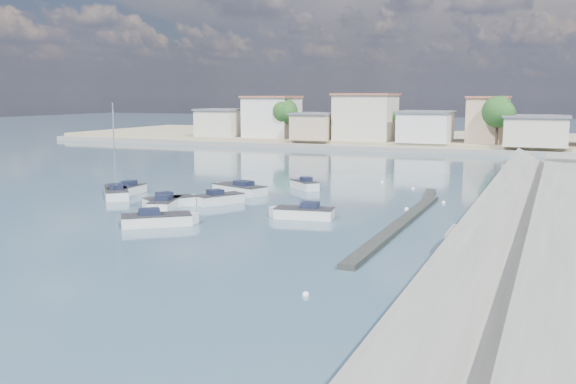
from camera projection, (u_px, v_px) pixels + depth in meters
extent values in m
plane|color=#2D445B|center=(400.00, 175.00, 76.97)|extent=(400.00, 400.00, 0.00)
cube|color=slate|center=(572.00, 219.00, 45.13)|extent=(5.00, 90.00, 1.80)
cube|color=slate|center=(507.00, 214.00, 46.81)|extent=(4.17, 90.00, 2.86)
cube|color=slate|center=(492.00, 248.00, 38.74)|extent=(5.31, 3.50, 1.94)
cube|color=black|center=(400.00, 224.00, 46.93)|extent=(1.00, 26.00, 0.35)
cube|color=black|center=(429.00, 196.00, 59.88)|extent=(2.00, 8.05, 0.30)
cube|color=gray|center=(462.00, 140.00, 124.22)|extent=(160.00, 40.00, 1.40)
cube|color=slate|center=(443.00, 151.00, 105.14)|extent=(160.00, 2.50, 0.80)
cube|color=beige|center=(222.00, 123.00, 126.08)|extent=(8.00, 8.00, 5.00)
cube|color=#595960|center=(221.00, 110.00, 125.68)|extent=(8.48, 8.48, 0.35)
cube|color=silver|center=(272.00, 117.00, 123.87)|extent=(9.00, 9.00, 7.50)
cube|color=#99513D|center=(272.00, 97.00, 123.28)|extent=(9.54, 9.54, 0.35)
cube|color=tan|center=(315.00, 127.00, 117.52)|extent=(7.00, 8.00, 4.50)
cube|color=#595960|center=(315.00, 114.00, 117.15)|extent=(7.42, 8.48, 0.35)
cube|color=beige|center=(366.00, 118.00, 115.62)|extent=(10.00, 9.00, 8.00)
cube|color=#99513D|center=(366.00, 94.00, 114.99)|extent=(10.60, 9.54, 0.35)
cube|color=silver|center=(425.00, 127.00, 110.70)|extent=(8.50, 8.50, 5.00)
cube|color=#595960|center=(426.00, 112.00, 110.30)|extent=(9.01, 9.01, 0.35)
cube|color=tan|center=(488.00, 120.00, 109.40)|extent=(6.50, 7.50, 7.50)
cube|color=#99513D|center=(489.00, 97.00, 108.81)|extent=(6.89, 7.95, 0.35)
cube|color=beige|center=(537.00, 131.00, 102.91)|extent=(9.50, 9.00, 4.50)
cube|color=#595960|center=(537.00, 116.00, 102.54)|extent=(10.07, 9.54, 0.35)
cylinder|color=#38281E|center=(285.00, 129.00, 119.91)|extent=(0.44, 0.44, 3.38)
sphere|color=#1B4115|center=(285.00, 111.00, 119.41)|extent=(4.80, 4.80, 4.80)
sphere|color=#1B4115|center=(288.00, 113.00, 118.55)|extent=(3.60, 3.60, 3.60)
sphere|color=#1B4115|center=(282.00, 110.00, 120.08)|extent=(3.30, 3.30, 3.30)
cylinder|color=#38281E|center=(383.00, 132.00, 115.76)|extent=(0.44, 0.44, 2.93)
sphere|color=#1B4115|center=(383.00, 116.00, 115.32)|extent=(4.16, 4.16, 4.16)
sphere|color=#1B4115|center=(387.00, 117.00, 114.58)|extent=(3.12, 3.12, 3.12)
sphere|color=#1B4115|center=(380.00, 115.00, 115.91)|extent=(2.86, 2.86, 2.86)
cylinder|color=#38281E|center=(497.00, 134.00, 104.37)|extent=(0.44, 0.44, 3.60)
sphere|color=#1B4115|center=(498.00, 112.00, 103.84)|extent=(5.12, 5.12, 5.12)
sphere|color=#1B4115|center=(504.00, 113.00, 102.92)|extent=(3.84, 3.84, 3.84)
sphere|color=#1B4115|center=(493.00, 111.00, 104.56)|extent=(3.52, 3.52, 3.52)
cube|color=silver|center=(165.00, 205.00, 54.04)|extent=(2.95, 4.81, 1.00)
cube|color=silver|center=(172.00, 202.00, 55.93)|extent=(1.69, 1.69, 1.00)
cube|color=#262628|center=(165.00, 200.00, 53.96)|extent=(2.98, 4.82, 0.08)
cube|color=#171B30|center=(163.00, 198.00, 53.48)|extent=(1.42, 1.60, 0.48)
cube|color=silver|center=(219.00, 200.00, 56.72)|extent=(3.57, 4.49, 1.00)
cube|color=silver|center=(237.00, 198.00, 57.79)|extent=(1.48, 1.48, 1.00)
cube|color=#262628|center=(219.00, 195.00, 56.64)|extent=(3.60, 4.51, 0.08)
cube|color=#171B30|center=(215.00, 192.00, 56.36)|extent=(1.54, 1.62, 0.48)
cube|color=silver|center=(240.00, 190.00, 62.52)|extent=(6.01, 3.91, 1.00)
cube|color=silver|center=(223.00, 188.00, 64.15)|extent=(2.01, 2.01, 1.00)
cube|color=#262628|center=(240.00, 185.00, 62.45)|extent=(6.03, 3.95, 0.08)
cube|color=#171B30|center=(244.00, 183.00, 62.04)|extent=(2.04, 1.82, 0.48)
cube|color=silver|center=(304.00, 214.00, 49.97)|extent=(4.76, 2.53, 1.00)
cube|color=silver|center=(280.00, 213.00, 50.43)|extent=(1.83, 1.83, 1.00)
cube|color=#262628|center=(304.00, 208.00, 49.89)|extent=(4.76, 2.57, 0.08)
cube|color=#171B30|center=(310.00, 205.00, 49.75)|extent=(1.52, 1.34, 0.48)
cube|color=silver|center=(169.00, 203.00, 55.22)|extent=(3.82, 4.46, 1.00)
cube|color=silver|center=(189.00, 201.00, 56.18)|extent=(1.38, 1.38, 1.00)
cube|color=#262628|center=(169.00, 197.00, 55.15)|extent=(3.85, 4.48, 0.08)
cube|color=#171B30|center=(164.00, 195.00, 54.89)|extent=(1.59, 1.65, 0.48)
cube|color=silver|center=(304.00, 186.00, 65.39)|extent=(3.78, 3.54, 1.00)
cube|color=silver|center=(297.00, 184.00, 66.79)|extent=(1.12, 1.12, 1.00)
cube|color=#262628|center=(304.00, 181.00, 65.31)|extent=(3.80, 3.56, 0.08)
cube|color=#171B30|center=(306.00, 179.00, 64.95)|extent=(1.44, 1.42, 0.48)
cube|color=silver|center=(127.00, 191.00, 61.79)|extent=(1.85, 4.49, 1.00)
cube|color=silver|center=(115.00, 194.00, 60.02)|extent=(1.67, 1.67, 1.00)
cube|color=#262628|center=(127.00, 186.00, 61.72)|extent=(1.88, 4.49, 0.08)
cube|color=#171B30|center=(129.00, 183.00, 62.09)|extent=(1.09, 1.37, 0.48)
cube|color=silver|center=(156.00, 221.00, 47.25)|extent=(5.17, 4.69, 1.00)
cube|color=silver|center=(186.00, 220.00, 47.83)|extent=(1.55, 1.55, 1.00)
cube|color=#262628|center=(156.00, 215.00, 47.17)|extent=(5.20, 4.72, 0.08)
cube|color=#171B30|center=(149.00, 212.00, 47.00)|extent=(1.95, 1.90, 0.48)
cube|color=silver|center=(116.00, 194.00, 60.38)|extent=(5.39, 5.87, 1.00)
cube|color=silver|center=(115.00, 190.00, 62.87)|extent=(1.53, 1.53, 1.00)
cube|color=#262628|center=(116.00, 188.00, 60.31)|extent=(5.42, 5.90, 0.08)
cube|color=#171B30|center=(116.00, 187.00, 59.71)|extent=(2.11, 2.17, 0.48)
cylinder|color=silver|center=(114.00, 146.00, 59.70)|extent=(0.12, 0.12, 8.00)
cylinder|color=silver|center=(116.00, 183.00, 59.07)|extent=(1.61, 1.89, 0.08)
sphere|color=white|center=(472.00, 256.00, 38.08)|extent=(0.36, 0.36, 0.36)
sphere|color=white|center=(406.00, 209.00, 53.59)|extent=(0.36, 0.36, 0.36)
sphere|color=white|center=(306.00, 295.00, 30.72)|extent=(0.36, 0.36, 0.36)
sphere|color=white|center=(444.00, 203.00, 56.82)|extent=(0.36, 0.36, 0.36)
sphere|color=white|center=(413.00, 189.00, 65.34)|extent=(0.36, 0.36, 0.36)
sphere|color=white|center=(382.00, 183.00, 69.85)|extent=(0.36, 0.36, 0.36)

